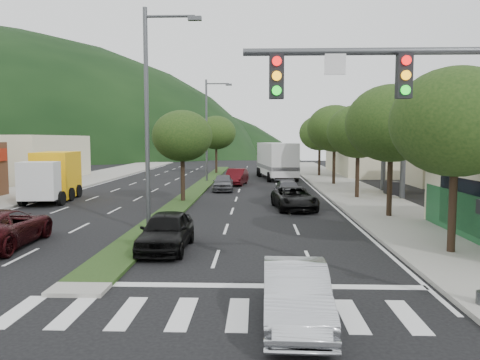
{
  "coord_description": "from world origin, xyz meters",
  "views": [
    {
      "loc": [
        4.93,
        -12.95,
        4.22
      ],
      "look_at": [
        4.11,
        10.29,
        2.18
      ],
      "focal_mm": 35.0,
      "sensor_mm": 36.0,
      "label": 1
    }
  ],
  "objects_px": {
    "traffic_signal": "(428,121)",
    "car_queue_d": "(294,198)",
    "streetlight_mid": "(209,125)",
    "motorhome": "(276,160)",
    "car_queue_b": "(288,190)",
    "tree_r_c": "(358,132)",
    "tree_med_far": "(216,133)",
    "suv_maroon": "(1,228)",
    "tree_r_b": "(391,124)",
    "car_queue_c": "(236,177)",
    "car_queue_a": "(166,231)",
    "car_queue_f": "(274,167)",
    "tree_med_near": "(182,136)",
    "streetlight_near": "(151,109)",
    "tree_r_a": "(456,122)",
    "box_truck": "(53,178)",
    "tree_r_e": "(320,133)",
    "car_queue_e": "(223,182)",
    "sedan_silver": "(296,294)",
    "tree_r_d": "(335,129)"
  },
  "relations": [
    {
      "from": "traffic_signal",
      "to": "car_queue_d",
      "type": "relative_size",
      "value": 1.43
    },
    {
      "from": "streetlight_mid",
      "to": "motorhome",
      "type": "relative_size",
      "value": 0.98
    },
    {
      "from": "car_queue_b",
      "to": "tree_r_c",
      "type": "bearing_deg",
      "value": -3.15
    },
    {
      "from": "tree_med_far",
      "to": "car_queue_b",
      "type": "relative_size",
      "value": 1.6
    },
    {
      "from": "traffic_signal",
      "to": "tree_r_c",
      "type": "height_order",
      "value": "traffic_signal"
    },
    {
      "from": "suv_maroon",
      "to": "traffic_signal",
      "type": "bearing_deg",
      "value": 153.27
    },
    {
      "from": "tree_r_b",
      "to": "car_queue_c",
      "type": "xyz_separation_m",
      "value": [
        -8.94,
        18.0,
        -4.29
      ]
    },
    {
      "from": "car_queue_a",
      "to": "tree_med_far",
      "type": "bearing_deg",
      "value": 92.47
    },
    {
      "from": "suv_maroon",
      "to": "car_queue_f",
      "type": "xyz_separation_m",
      "value": [
        12.26,
        40.54,
        0.01
      ]
    },
    {
      "from": "tree_med_near",
      "to": "car_queue_b",
      "type": "relative_size",
      "value": 1.39
    },
    {
      "from": "suv_maroon",
      "to": "car_queue_f",
      "type": "bearing_deg",
      "value": -109.25
    },
    {
      "from": "tree_med_near",
      "to": "streetlight_near",
      "type": "xyz_separation_m",
      "value": [
        0.21,
        -10.0,
        1.16
      ]
    },
    {
      "from": "tree_med_near",
      "to": "car_queue_b",
      "type": "distance_m",
      "value": 8.35
    },
    {
      "from": "traffic_signal",
      "to": "tree_r_a",
      "type": "distance_m",
      "value": 6.29
    },
    {
      "from": "tree_r_b",
      "to": "tree_r_a",
      "type": "bearing_deg",
      "value": -90.0
    },
    {
      "from": "car_queue_c",
      "to": "car_queue_d",
      "type": "height_order",
      "value": "car_queue_c"
    },
    {
      "from": "tree_r_c",
      "to": "box_truck",
      "type": "bearing_deg",
      "value": -175.92
    },
    {
      "from": "car_queue_f",
      "to": "box_truck",
      "type": "bearing_deg",
      "value": -114.16
    },
    {
      "from": "traffic_signal",
      "to": "car_queue_d",
      "type": "bearing_deg",
      "value": 96.32
    },
    {
      "from": "suv_maroon",
      "to": "car_queue_b",
      "type": "distance_m",
      "value": 19.5
    },
    {
      "from": "tree_r_e",
      "to": "car_queue_e",
      "type": "bearing_deg",
      "value": -123.18
    },
    {
      "from": "tree_r_a",
      "to": "streetlight_mid",
      "type": "distance_m",
      "value": 31.32
    },
    {
      "from": "streetlight_mid",
      "to": "suv_maroon",
      "type": "height_order",
      "value": "streetlight_mid"
    },
    {
      "from": "streetlight_near",
      "to": "box_truck",
      "type": "xyz_separation_m",
      "value": [
        -9.21,
        10.5,
        -4.01
      ]
    },
    {
      "from": "tree_r_b",
      "to": "motorhome",
      "type": "xyz_separation_m",
      "value": [
        -4.96,
        24.91,
        -3.0
      ]
    },
    {
      "from": "sedan_silver",
      "to": "car_queue_c",
      "type": "relative_size",
      "value": 0.91
    },
    {
      "from": "traffic_signal",
      "to": "suv_maroon",
      "type": "xyz_separation_m",
      "value": [
        -14.13,
        6.38,
        -3.9
      ]
    },
    {
      "from": "sedan_silver",
      "to": "motorhome",
      "type": "height_order",
      "value": "motorhome"
    },
    {
      "from": "tree_r_e",
      "to": "car_queue_a",
      "type": "xyz_separation_m",
      "value": [
        -10.5,
        -35.51,
        -4.15
      ]
    },
    {
      "from": "car_queue_d",
      "to": "car_queue_f",
      "type": "distance_m",
      "value": 30.38
    },
    {
      "from": "traffic_signal",
      "to": "tree_r_d",
      "type": "relative_size",
      "value": 0.98
    },
    {
      "from": "traffic_signal",
      "to": "streetlight_near",
      "type": "height_order",
      "value": "streetlight_near"
    },
    {
      "from": "suv_maroon",
      "to": "box_truck",
      "type": "distance_m",
      "value": 14.22
    },
    {
      "from": "car_queue_a",
      "to": "tree_r_e",
      "type": "bearing_deg",
      "value": 73.82
    },
    {
      "from": "streetlight_near",
      "to": "motorhome",
      "type": "xyz_separation_m",
      "value": [
        6.84,
        28.91,
        -3.55
      ]
    },
    {
      "from": "car_queue_c",
      "to": "car_queue_f",
      "type": "distance_m",
      "value": 15.92
    },
    {
      "from": "streetlight_near",
      "to": "sedan_silver",
      "type": "bearing_deg",
      "value": -61.82
    },
    {
      "from": "sedan_silver",
      "to": "traffic_signal",
      "type": "bearing_deg",
      "value": 17.89
    },
    {
      "from": "car_queue_e",
      "to": "streetlight_near",
      "type": "bearing_deg",
      "value": -98.82
    },
    {
      "from": "tree_r_d",
      "to": "car_queue_e",
      "type": "height_order",
      "value": "tree_r_d"
    },
    {
      "from": "tree_r_e",
      "to": "tree_r_b",
      "type": "bearing_deg",
      "value": -90.0
    },
    {
      "from": "suv_maroon",
      "to": "motorhome",
      "type": "relative_size",
      "value": 0.52
    },
    {
      "from": "sedan_silver",
      "to": "car_queue_a",
      "type": "bearing_deg",
      "value": 122.78
    },
    {
      "from": "suv_maroon",
      "to": "car_queue_b",
      "type": "relative_size",
      "value": 1.24
    },
    {
      "from": "car_queue_a",
      "to": "car_queue_f",
      "type": "bearing_deg",
      "value": 82.42
    },
    {
      "from": "tree_r_c",
      "to": "tree_r_d",
      "type": "height_order",
      "value": "tree_r_d"
    },
    {
      "from": "car_queue_b",
      "to": "car_queue_e",
      "type": "distance_m",
      "value": 7.05
    },
    {
      "from": "suv_maroon",
      "to": "sedan_silver",
      "type": "bearing_deg",
      "value": 143.67
    },
    {
      "from": "tree_r_b",
      "to": "streetlight_mid",
      "type": "relative_size",
      "value": 0.69
    },
    {
      "from": "tree_r_b",
      "to": "tree_r_c",
      "type": "distance_m",
      "value": 8.01
    }
  ]
}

